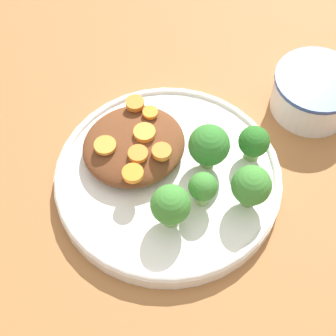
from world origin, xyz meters
TOP-DOWN VIEW (x-y plane):
  - ground_plane at (0.00, 0.00)m, footprint 4.00×4.00m
  - plate at (0.00, 0.00)m, footprint 0.27×0.27m
  - dip_bowl at (0.22, -0.02)m, footprint 0.11×0.11m
  - stew_mound at (-0.01, 0.05)m, footprint 0.12×0.12m
  - broccoli_floret_0 at (-0.03, -0.05)m, footprint 0.04×0.04m
  - broccoli_floret_1 at (0.05, -0.01)m, footprint 0.05×0.05m
  - broccoli_floret_2 at (0.01, -0.05)m, footprint 0.03×0.03m
  - broccoli_floret_3 at (0.05, -0.08)m, footprint 0.04×0.04m
  - broccoli_floret_4 at (0.10, -0.04)m, footprint 0.04×0.04m
  - carrot_slice_0 at (-0.05, 0.06)m, footprint 0.03×0.03m
  - carrot_slice_1 at (0.00, 0.05)m, footprint 0.03×0.03m
  - carrot_slice_2 at (-0.02, 0.03)m, footprint 0.02×0.02m
  - carrot_slice_3 at (0.00, 0.01)m, footprint 0.02×0.02m
  - carrot_slice_4 at (0.02, 0.09)m, footprint 0.02×0.02m
  - carrot_slice_5 at (-0.04, 0.01)m, footprint 0.02×0.02m
  - carrot_slice_6 at (0.02, 0.07)m, footprint 0.02×0.02m

SIDE VIEW (x-z plane):
  - ground_plane at x=0.00m, z-range 0.00..0.00m
  - plate at x=0.00m, z-range 0.00..0.02m
  - dip_bowl at x=0.22m, z-range 0.00..0.06m
  - stew_mound at x=-0.01m, z-range 0.02..0.05m
  - broccoli_floret_4 at x=0.10m, z-range 0.02..0.07m
  - broccoli_floret_2 at x=0.01m, z-range 0.02..0.07m
  - broccoli_floret_0 at x=-0.03m, z-range 0.02..0.08m
  - carrot_slice_0 at x=-0.05m, z-range 0.05..0.05m
  - carrot_slice_6 at x=0.02m, z-range 0.05..0.05m
  - carrot_slice_2 at x=-0.02m, z-range 0.05..0.06m
  - carrot_slice_5 at x=-0.04m, z-range 0.05..0.06m
  - carrot_slice_1 at x=0.00m, z-range 0.05..0.06m
  - carrot_slice_4 at x=0.02m, z-range 0.05..0.06m
  - broccoli_floret_3 at x=0.05m, z-range 0.02..0.08m
  - carrot_slice_3 at x=0.00m, z-range 0.05..0.06m
  - broccoli_floret_1 at x=0.05m, z-range 0.02..0.09m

